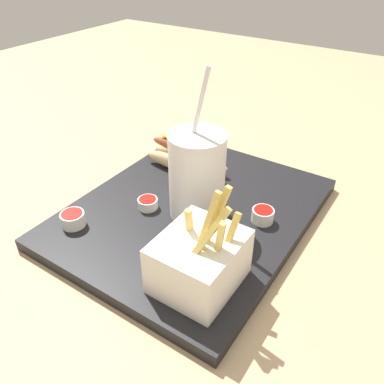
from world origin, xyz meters
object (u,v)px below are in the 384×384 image
at_px(fries_basket, 199,261).
at_px(ketchup_cup_1, 263,215).
at_px(hot_dog_1, 186,158).
at_px(ketchup_cup_2, 73,219).
at_px(soda_cup, 197,176).
at_px(ketchup_cup_3, 148,203).

relative_size(fries_basket, ketchup_cup_1, 4.34).
height_order(hot_dog_1, ketchup_cup_2, hot_dog_1).
xyz_separation_m(hot_dog_1, ketchup_cup_1, (-0.07, -0.19, -0.01)).
bearing_deg(soda_cup, fries_basket, -145.73).
distance_m(hot_dog_1, ketchup_cup_2, 0.24).
relative_size(hot_dog_1, ketchup_cup_1, 4.72).
bearing_deg(ketchup_cup_3, fries_basket, -119.69).
bearing_deg(ketchup_cup_1, ketchup_cup_3, 112.66).
xyz_separation_m(fries_basket, ketchup_cup_1, (0.16, -0.01, -0.02)).
relative_size(soda_cup, ketchup_cup_2, 6.31).
relative_size(fries_basket, hot_dog_1, 0.92).
distance_m(soda_cup, ketchup_cup_2, 0.20).
relative_size(ketchup_cup_1, ketchup_cup_3, 1.05).
distance_m(soda_cup, ketchup_cup_1, 0.12).
bearing_deg(soda_cup, ketchup_cup_3, 114.19).
height_order(ketchup_cup_1, ketchup_cup_2, same).
bearing_deg(hot_dog_1, ketchup_cup_1, -109.18).
relative_size(soda_cup, ketchup_cup_1, 6.81).
height_order(fries_basket, ketchup_cup_3, fries_basket).
distance_m(soda_cup, ketchup_cup_3, 0.10).
height_order(ketchup_cup_1, ketchup_cup_3, ketchup_cup_1).
xyz_separation_m(ketchup_cup_2, ketchup_cup_3, (0.10, -0.07, -0.00)).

